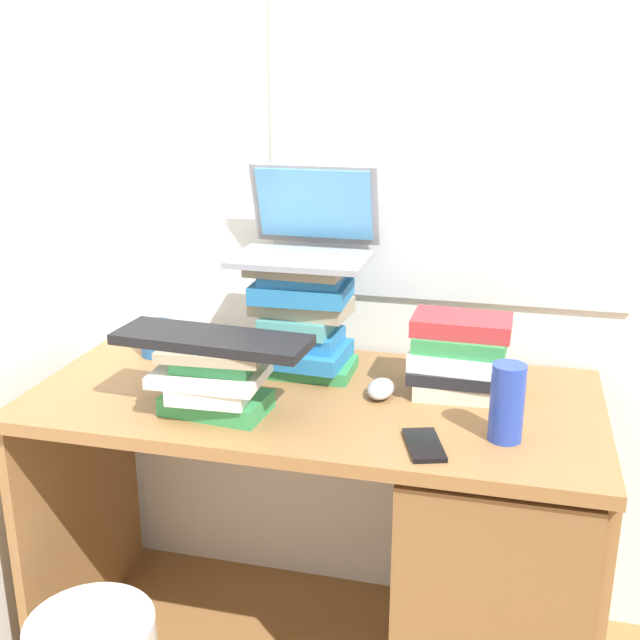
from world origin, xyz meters
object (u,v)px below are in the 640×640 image
book_stack_side (458,354)px  cell_phone (424,445)px  computer_mouse (381,389)px  water_bottle (507,403)px  book_stack_keyboard_riser (215,378)px  book_stack_tall (301,319)px  keyboard (212,340)px  desk (447,544)px  laptop (306,236)px  mug (158,338)px

book_stack_side → cell_phone: (-0.04, -0.30, -0.09)m
computer_mouse → water_bottle: bearing=-29.0°
book_stack_keyboard_riser → cell_phone: 0.47m
book_stack_side → computer_mouse: book_stack_side is taller
book_stack_tall → cell_phone: size_ratio=2.03×
keyboard → cell_phone: (0.46, -0.06, -0.16)m
cell_phone → book_stack_tall: bearing=118.1°
water_bottle → desk: bearing=135.0°
cell_phone → laptop: bearing=113.6°
water_bottle → laptop: bearing=147.5°
book_stack_side → water_bottle: (0.12, -0.23, -0.01)m
mug → water_bottle: 0.93m
book_stack_tall → water_bottle: (0.50, -0.26, -0.05)m
desk → water_bottle: bearing=-45.0°
laptop → keyboard: 0.39m
cell_phone → computer_mouse: bearing=101.2°
desk → computer_mouse: computer_mouse is taller
laptop → mug: bearing=-174.7°
desk → cell_phone: 0.39m
computer_mouse → mug: bearing=168.4°
book_stack_keyboard_riser → mug: (-0.27, 0.30, -0.03)m
desk → laptop: laptop is taller
mug → book_stack_tall: bearing=-2.9°
desk → water_bottle: (0.11, -0.11, 0.41)m
desk → cell_phone: bearing=-103.8°
laptop → computer_mouse: size_ratio=3.07×
book_stack_keyboard_riser → computer_mouse: 0.38m
keyboard → mug: keyboard is taller
keyboard → computer_mouse: keyboard is taller
water_bottle → cell_phone: 0.19m
computer_mouse → cell_phone: bearing=-61.0°
laptop → water_bottle: 0.64m
book_stack_tall → mug: (-0.39, 0.02, -0.09)m
water_bottle → cell_phone: size_ratio=1.18×
book_stack_keyboard_riser → water_bottle: (0.61, 0.01, 0.00)m
book_stack_keyboard_riser → laptop: bearing=70.6°
desk → book_stack_keyboard_riser: 0.66m
keyboard → computer_mouse: bearing=31.1°
book_stack_side → desk: bearing=-86.2°
book_stack_keyboard_riser → cell_phone: bearing=-7.3°
laptop → cell_phone: 0.61m
book_stack_keyboard_riser → keyboard: bearing=-148.2°
cell_phone → keyboard: bearing=155.1°
book_stack_keyboard_riser → laptop: laptop is taller
book_stack_side → water_bottle: book_stack_side is taller
book_stack_tall → computer_mouse: size_ratio=2.66×
cell_phone → book_stack_keyboard_riser: bearing=154.9°
book_stack_side → laptop: laptop is taller
laptop → computer_mouse: 0.41m
desk → laptop: bearing=151.8°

